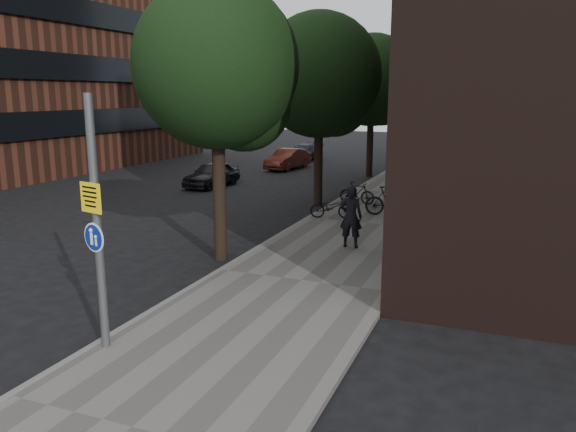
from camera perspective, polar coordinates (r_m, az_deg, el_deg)
The scene contains 15 objects.
ground at distance 11.12m, azimuth -6.00°, elevation -12.06°, with size 120.00×120.00×0.00m, color black.
sidewalk at distance 19.99m, azimuth 8.03°, elevation -0.86°, with size 4.50×60.00×0.12m, color slate.
curb_edge at distance 20.61m, azimuth 1.95°, elevation -0.33°, with size 0.15×60.00×0.13m, color slate.
street_tree_near at distance 15.43m, azimuth -6.80°, elevation 14.21°, with size 4.40×4.40×7.50m.
street_tree_mid at distance 23.26m, azimuth 3.48°, elevation 13.62°, with size 5.00×5.00×7.80m.
street_tree_far at distance 31.93m, azimuth 8.69°, elevation 13.15°, with size 5.00×5.00×7.80m.
signpost at distance 10.21m, azimuth -18.81°, elevation -0.79°, with size 0.51×0.15×4.47m.
pedestrian at distance 16.57m, azimuth 6.40°, elevation -0.07°, with size 0.67×0.44×1.85m, color black.
parked_bike_facade_near at distance 18.98m, azimuth 12.79°, elevation -0.09°, with size 0.63×1.82×0.96m, color black.
parked_bike_facade_far at distance 21.15m, azimuth 10.30°, elevation 1.48°, with size 0.52×1.83×1.10m, color black.
parked_bike_curb_near at distance 20.53m, azimuth 4.43°, elevation 0.90°, with size 0.54×1.55×0.81m, color black.
parked_bike_curb_far at distance 23.28m, azimuth 7.02°, elevation 2.34°, with size 0.43×1.52×0.91m, color black.
parked_car_near at distance 28.46m, azimuth -7.74°, elevation 4.22°, with size 1.46×3.64×1.24m, color black.
parked_car_mid at distance 34.82m, azimuth -0.01°, elevation 5.80°, with size 1.32×3.79×1.25m, color maroon.
parked_car_far at distance 39.14m, azimuth 1.50°, elevation 6.46°, with size 1.63×4.00×1.16m, color #1D2134.
Camera 1 is at (4.78, -8.93, 4.58)m, focal length 35.00 mm.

